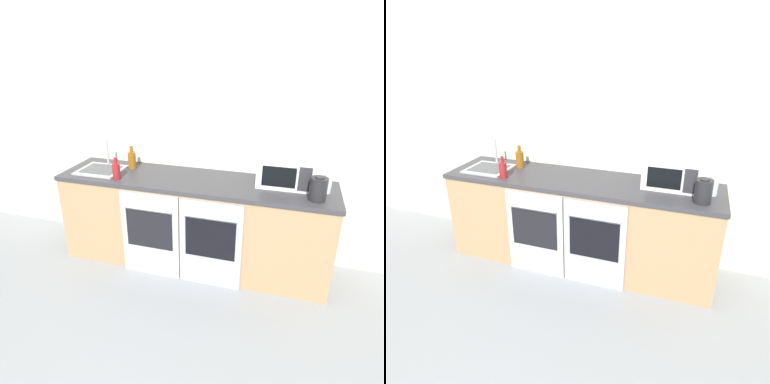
{
  "view_description": "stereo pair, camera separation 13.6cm",
  "coord_description": "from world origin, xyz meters",
  "views": [
    {
      "loc": [
        0.88,
        -0.85,
        2.11
      ],
      "look_at": [
        -0.02,
        2.09,
        0.79
      ],
      "focal_mm": 32.0,
      "sensor_mm": 36.0,
      "label": 1
    },
    {
      "loc": [
        1.01,
        -0.81,
        2.11
      ],
      "look_at": [
        -0.02,
        2.09,
        0.79
      ],
      "focal_mm": 32.0,
      "sensor_mm": 36.0,
      "label": 2
    }
  ],
  "objects": [
    {
      "name": "wall_back",
      "position": [
        0.0,
        2.45,
        1.3
      ],
      "size": [
        10.0,
        0.06,
        2.6
      ],
      "color": "silver",
      "rests_on": "ground_plane"
    },
    {
      "name": "counter_back",
      "position": [
        0.0,
        2.09,
        0.46
      ],
      "size": [
        2.67,
        0.68,
        0.92
      ],
      "color": "tan",
      "rests_on": "ground_plane"
    },
    {
      "name": "oven_left",
      "position": [
        -0.33,
        1.75,
        0.44
      ],
      "size": [
        0.58,
        0.06,
        0.87
      ],
      "color": "#B7BABF",
      "rests_on": "ground_plane"
    },
    {
      "name": "oven_right",
      "position": [
        0.26,
        1.75,
        0.44
      ],
      "size": [
        0.58,
        0.06,
        0.87
      ],
      "color": "#A8AAAF",
      "rests_on": "ground_plane"
    },
    {
      "name": "microwave",
      "position": [
        0.83,
        2.21,
        1.06
      ],
      "size": [
        0.48,
        0.38,
        0.27
      ],
      "color": "silver",
      "rests_on": "counter_back"
    },
    {
      "name": "bottle_red",
      "position": [
        -0.71,
        1.88,
        1.01
      ],
      "size": [
        0.07,
        0.07,
        0.22
      ],
      "color": "maroon",
      "rests_on": "counter_back"
    },
    {
      "name": "bottle_clear",
      "position": [
        1.2,
        2.11,
        1.02
      ],
      "size": [
        0.08,
        0.08,
        0.24
      ],
      "color": "silver",
      "rests_on": "counter_back"
    },
    {
      "name": "bottle_amber",
      "position": [
        -0.7,
        2.21,
        1.02
      ],
      "size": [
        0.08,
        0.08,
        0.24
      ],
      "color": "#8C5114",
      "rests_on": "counter_back"
    },
    {
      "name": "kettle",
      "position": [
        1.12,
        1.92,
        1.03
      ],
      "size": [
        0.14,
        0.14,
        0.21
      ],
      "color": "#232326",
      "rests_on": "counter_back"
    },
    {
      "name": "sink",
      "position": [
        -0.98,
        2.05,
        0.94
      ],
      "size": [
        0.43,
        0.39,
        0.28
      ],
      "color": "#A8AAAF",
      "rests_on": "counter_back"
    }
  ]
}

